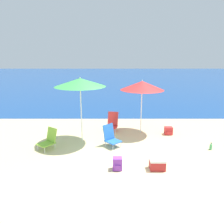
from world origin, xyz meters
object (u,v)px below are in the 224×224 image
beach_umbrella_red (141,86)px  beach_umbrella_green (79,82)px  backpack_purple (116,164)px  beach_chair_lime (48,139)px  beach_chair_blue (110,136)px  water_bottle (210,147)px  cooler_box (156,164)px  beach_chair_red (112,122)px  backpack_red (168,131)px

beach_umbrella_red → beach_umbrella_green: 2.48m
backpack_purple → beach_umbrella_green: bearing=121.2°
backpack_purple → beach_chair_lime: bearing=147.9°
beach_chair_blue → water_bottle: beach_chair_blue is taller
beach_umbrella_green → beach_chair_lime: bearing=-149.2°
water_bottle → cooler_box: 2.46m
backpack_purple → water_bottle: size_ratio=1.45×
beach_umbrella_red → water_bottle: bearing=-37.6°
water_bottle → beach_umbrella_red: bearing=142.4°
beach_chair_red → backpack_red: (2.26, -0.50, -0.20)m
backpack_red → backpack_purple: (-2.13, -2.78, 0.02)m
beach_umbrella_red → backpack_purple: beach_umbrella_red is taller
beach_umbrella_red → backpack_purple: (-1.03, -3.00, -1.77)m
beach_umbrella_green → backpack_purple: 3.15m
beach_chair_lime → cooler_box: (3.43, -1.43, -0.16)m
beach_chair_lime → backpack_purple: (2.31, -1.45, -0.15)m
beach_chair_lime → beach_chair_red: (2.18, 1.84, 0.03)m
beach_chair_red → cooler_box: 3.50m
beach_umbrella_green → beach_chair_blue: bearing=-21.6°
beach_umbrella_red → backpack_red: 2.12m
beach_umbrella_red → beach_umbrella_green: beach_umbrella_green is taller
beach_chair_lime → backpack_red: (4.43, 1.34, -0.17)m
beach_chair_lime → cooler_box: bearing=14.2°
backpack_red → beach_umbrella_red: bearing=169.0°
beach_chair_red → water_bottle: size_ratio=3.13×
beach_umbrella_red → beach_chair_lime: (-3.34, -1.55, -1.63)m
beach_chair_lime → beach_chair_red: bearing=77.0°
beach_chair_red → beach_chair_blue: beach_chair_red is taller
beach_chair_blue → water_bottle: bearing=-46.8°
backpack_red → cooler_box: cooler_box is taller
beach_chair_red → backpack_purple: (0.13, -3.28, -0.18)m
beach_umbrella_red → beach_chair_red: 1.99m
beach_umbrella_red → beach_chair_lime: 4.02m
backpack_red → water_bottle: (1.07, -1.45, -0.05)m
beach_chair_lime → beach_chair_blue: (2.11, 0.21, 0.03)m
backpack_red → cooler_box: 2.94m
cooler_box → water_bottle: bearing=32.2°
beach_chair_lime → backpack_purple: beach_chair_lime is taller
beach_umbrella_red → beach_chair_lime: size_ratio=2.99×
cooler_box → beach_chair_lime: bearing=157.4°
beach_umbrella_red → beach_chair_red: (-1.16, 0.29, -1.59)m
beach_chair_lime → backpack_red: beach_chair_lime is taller
beach_chair_red → backpack_red: 2.32m
beach_umbrella_green → backpack_purple: beach_umbrella_green is taller
beach_chair_lime → beach_chair_red: 2.85m
beach_umbrella_red → beach_chair_red: size_ratio=2.81×
beach_umbrella_green → backpack_purple: bearing=-58.8°
backpack_red → cooler_box: (-1.01, -2.77, 0.01)m
beach_chair_blue → water_bottle: 3.42m
beach_chair_lime → backpack_purple: size_ratio=2.03×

